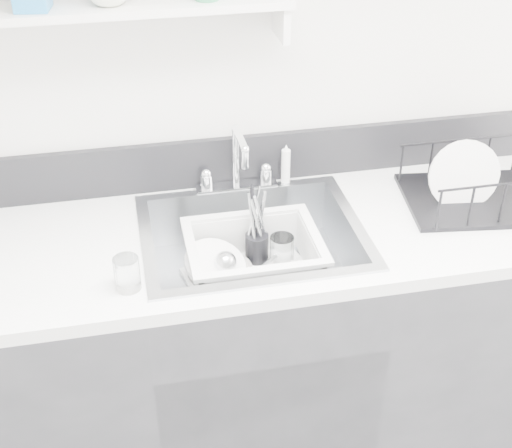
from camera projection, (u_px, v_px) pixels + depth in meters
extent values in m
cube|color=silver|center=(232.00, 70.00, 2.09)|extent=(3.50, 0.02, 2.60)
cube|color=#2B2B2F|center=(253.00, 355.00, 2.32)|extent=(3.20, 0.62, 0.88)
cube|color=silver|center=(252.00, 238.00, 2.07)|extent=(3.20, 0.62, 0.04)
cube|color=black|center=(234.00, 160.00, 2.26)|extent=(3.20, 0.02, 0.16)
cube|color=silver|center=(236.00, 187.00, 2.26)|extent=(0.26, 0.06, 0.02)
cylinder|color=silver|center=(206.00, 182.00, 2.23)|extent=(0.04, 0.04, 0.05)
cylinder|color=silver|center=(266.00, 176.00, 2.26)|extent=(0.04, 0.04, 0.05)
cylinder|color=silver|center=(236.00, 158.00, 2.21)|extent=(0.02, 0.02, 0.20)
cylinder|color=silver|center=(240.00, 138.00, 2.09)|extent=(0.02, 0.15, 0.02)
cylinder|color=silver|center=(286.00, 164.00, 2.25)|extent=(0.03, 0.03, 0.14)
cube|color=silver|center=(103.00, 8.00, 1.86)|extent=(1.00, 0.16, 0.02)
cube|color=silver|center=(281.00, 20.00, 1.97)|extent=(0.02, 0.14, 0.10)
cylinder|color=white|center=(219.00, 275.00, 2.13)|extent=(0.20, 0.20, 0.01)
cylinder|color=white|center=(220.00, 270.00, 2.12)|extent=(0.20, 0.20, 0.01)
cylinder|color=white|center=(215.00, 264.00, 2.10)|extent=(0.23, 0.22, 0.08)
cylinder|color=black|center=(257.00, 247.00, 2.18)|extent=(0.07, 0.07, 0.09)
cylinder|color=silver|center=(252.00, 224.00, 2.14)|extent=(0.01, 0.05, 0.18)
cylinder|color=silver|center=(262.00, 228.00, 2.14)|extent=(0.02, 0.04, 0.16)
cylinder|color=black|center=(253.00, 219.00, 2.13)|extent=(0.01, 0.05, 0.20)
cylinder|color=white|center=(282.00, 252.00, 2.15)|extent=(0.09, 0.09, 0.10)
cylinder|color=white|center=(127.00, 274.00, 1.81)|extent=(0.07, 0.07, 0.09)
imported|color=white|center=(284.00, 276.00, 2.10)|extent=(0.14, 0.14, 0.04)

